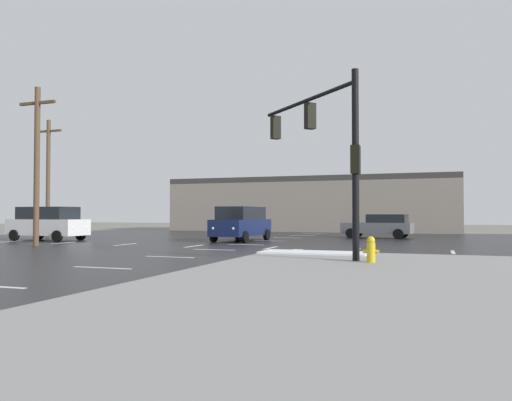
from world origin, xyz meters
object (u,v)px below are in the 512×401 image
Objects in this scene: suv_white at (48,223)px; utility_pole_mid at (37,162)px; sedan_grey at (380,226)px; traffic_signal_mast at (326,139)px; suv_navy at (241,223)px; utility_pole_far at (48,175)px; fire_hydrant at (371,249)px.

suv_white is 0.61× the size of utility_pole_mid.
sedan_grey is 21.11m from utility_pole_mid.
traffic_signal_mast reaches higher than suv_navy.
suv_white is 20.97m from sedan_grey.
suv_white is (-18.45, 7.15, -3.15)m from traffic_signal_mast.
traffic_signal_mast is 13.20m from suv_navy.
traffic_signal_mast is at bearing -19.36° from suv_white.
sedan_grey is at bearing 42.17° from utility_pole_mid.
utility_pole_mid is at bearing -50.51° from utility_pole_far.
utility_pole_far is (-22.57, 11.67, 0.17)m from traffic_signal_mast.
suv_navy is at bearing 43.86° from utility_pole_mid.
utility_pole_mid is (-8.04, -7.73, 3.13)m from suv_navy.
utility_pole_far reaches higher than fire_hydrant.
utility_pole_far reaches higher than traffic_signal_mast.
suv_white is at bearing 33.96° from sedan_grey.
suv_navy is 1.01× the size of suv_white.
utility_pole_far is at bearing 134.16° from suv_white.
utility_pole_mid reaches higher than suv_navy.
suv_navy reaches higher than fire_hydrant.
utility_pole_far is at bearing -90.58° from suv_navy.
traffic_signal_mast is at bearing 95.94° from sedan_grey.
fire_hydrant is 0.17× the size of sedan_grey.
suv_navy reaches higher than sedan_grey.
suv_navy is 0.61× the size of utility_pole_mid.
utility_pole_far is at bearing 17.47° from traffic_signal_mast.
traffic_signal_mast reaches higher than sedan_grey.
utility_pole_mid is at bearing -42.60° from suv_navy.
suv_white is at bearing -47.66° from utility_pole_far.
utility_pole_mid is 0.96× the size of utility_pole_far.
sedan_grey is at bearing 94.82° from fire_hydrant.
sedan_grey is at bearing 29.32° from suv_white.
suv_white reaches higher than sedan_grey.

